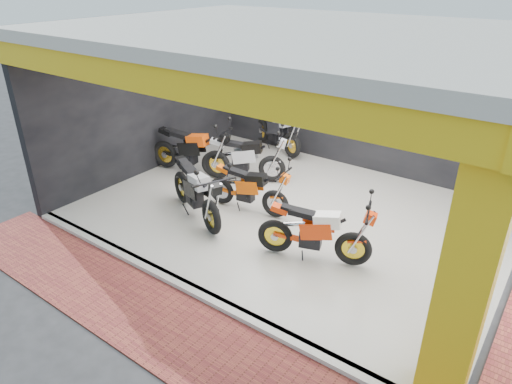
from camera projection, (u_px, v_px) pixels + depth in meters
ground at (231, 261)px, 7.93m from camera, size 80.00×80.00×0.00m
showroom_floor at (292, 214)px, 9.36m from camera, size 8.00×6.00×0.10m
showroom_ceiling at (299, 32)px, 7.80m from camera, size 8.40×6.40×0.20m
back_wall at (363, 101)px, 10.86m from camera, size 8.20×0.20×3.50m
left_wall at (147, 102)px, 10.78m from camera, size 0.20×6.20×3.50m
corner_column at (467, 278)px, 4.63m from camera, size 0.50×0.50×3.50m
header_beam_front at (175, 81)px, 5.75m from camera, size 8.40×0.30×0.40m
floor_kerb at (190, 289)px, 7.17m from camera, size 8.00×0.20×0.10m
paver_front at (153, 318)px, 6.62m from camera, size 9.00×1.40×0.03m
moto_hero at (355, 233)px, 7.37m from camera, size 2.20×1.38×1.26m
moto_row_a at (211, 201)px, 8.27m from camera, size 2.40×1.69×1.38m
moto_row_b at (275, 191)px, 8.87m from camera, size 2.01×0.98×1.18m
moto_row_c at (217, 151)px, 10.52m from camera, size 2.39×1.24×1.39m
moto_row_d at (272, 156)px, 10.36m from camera, size 2.25×1.60×1.29m
moto_row_e at (292, 133)px, 11.69m from camera, size 2.38×1.59×1.36m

